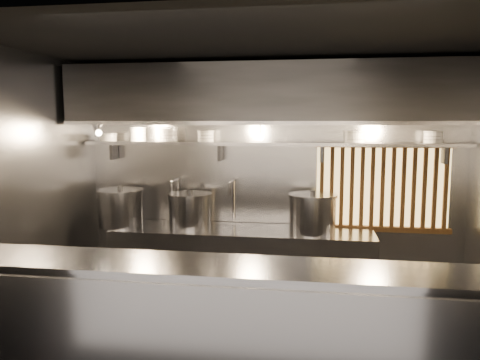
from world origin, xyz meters
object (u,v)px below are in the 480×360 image
(heat_lamp, at_px, (97,128))
(stock_pot_mid, at_px, (190,210))
(pendant_bulb, at_px, (260,137))
(stock_pot_right, at_px, (312,213))
(stock_pot_left, at_px, (121,208))

(heat_lamp, bearing_deg, stock_pot_mid, 17.93)
(pendant_bulb, distance_m, stock_pot_mid, 1.19)
(stock_pot_right, bearing_deg, heat_lamp, -174.41)
(pendant_bulb, xyz_separation_m, stock_pot_mid, (-0.82, -0.03, -0.86))
(stock_pot_left, relative_size, stock_pot_mid, 1.01)
(heat_lamp, xyz_separation_m, stock_pot_left, (0.15, 0.24, -0.95))
(heat_lamp, xyz_separation_m, pendant_bulb, (1.80, 0.35, -0.11))
(heat_lamp, bearing_deg, pendant_bulb, 11.00)
(pendant_bulb, height_order, stock_pot_left, pendant_bulb)
(heat_lamp, height_order, stock_pot_right, heat_lamp)
(stock_pot_left, xyz_separation_m, stock_pot_mid, (0.83, 0.08, -0.02))
(heat_lamp, bearing_deg, stock_pot_left, 58.01)
(stock_pot_mid, bearing_deg, pendant_bulb, 2.37)
(stock_pot_right, bearing_deg, pendant_bulb, 169.28)
(heat_lamp, xyz_separation_m, stock_pot_mid, (0.97, 0.32, -0.96))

